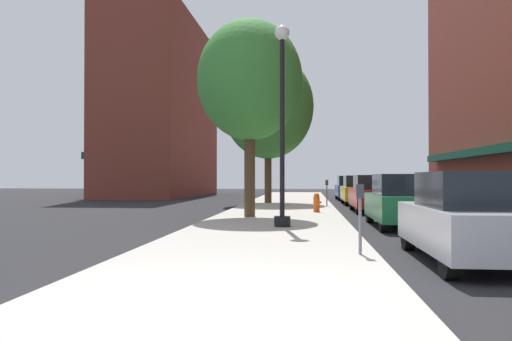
# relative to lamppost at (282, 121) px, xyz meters

# --- Properties ---
(ground_plane) EXTENTS (90.00, 90.00, 0.00)m
(ground_plane) POSITION_rel_lamppost_xyz_m (3.66, 8.66, -3.20)
(ground_plane) COLOR #232326
(sidewalk_slab) EXTENTS (4.80, 50.00, 0.12)m
(sidewalk_slab) POSITION_rel_lamppost_xyz_m (-0.34, 9.66, -3.14)
(sidewalk_slab) COLOR #B7B2A8
(sidewalk_slab) RESTS_ON ground
(building_far_background) EXTENTS (6.80, 18.00, 14.48)m
(building_far_background) POSITION_rel_lamppost_xyz_m (-11.36, 27.66, 4.02)
(building_far_background) COLOR brown
(building_far_background) RESTS_ON ground
(lamppost) EXTENTS (0.48, 0.48, 5.90)m
(lamppost) POSITION_rel_lamppost_xyz_m (0.00, 0.00, 0.00)
(lamppost) COLOR black
(lamppost) RESTS_ON sidewalk_slab
(fire_hydrant) EXTENTS (0.33, 0.26, 0.79)m
(fire_hydrant) POSITION_rel_lamppost_xyz_m (1.12, 6.54, -2.68)
(fire_hydrant) COLOR #E05614
(fire_hydrant) RESTS_ON sidewalk_slab
(parking_meter_near) EXTENTS (0.14, 0.09, 1.31)m
(parking_meter_near) POSITION_rel_lamppost_xyz_m (1.71, -5.25, -2.25)
(parking_meter_near) COLOR slate
(parking_meter_near) RESTS_ON sidewalk_slab
(parking_meter_far) EXTENTS (0.14, 0.09, 1.31)m
(parking_meter_far) POSITION_rel_lamppost_xyz_m (1.71, 10.64, -2.25)
(parking_meter_far) COLOR slate
(parking_meter_far) RESTS_ON sidewalk_slab
(tree_near) EXTENTS (5.15, 5.15, 8.41)m
(tree_near) POSITION_rel_lamppost_xyz_m (-1.46, 14.03, 2.35)
(tree_near) COLOR #4C3823
(tree_near) RESTS_ON sidewalk_slab
(tree_mid) EXTENTS (3.88, 3.88, 7.27)m
(tree_mid) POSITION_rel_lamppost_xyz_m (-1.37, 3.79, 1.93)
(tree_mid) COLOR #4C3823
(tree_mid) RESTS_ON sidewalk_slab
(car_silver) EXTENTS (1.80, 4.30, 1.66)m
(car_silver) POSITION_rel_lamppost_xyz_m (3.66, -5.38, -2.39)
(car_silver) COLOR black
(car_silver) RESTS_ON ground
(car_green) EXTENTS (1.80, 4.30, 1.66)m
(car_green) POSITION_rel_lamppost_xyz_m (3.66, 1.38, -2.39)
(car_green) COLOR black
(car_green) RESTS_ON ground
(car_red) EXTENTS (1.80, 4.30, 1.66)m
(car_red) POSITION_rel_lamppost_xyz_m (3.66, 8.37, -2.39)
(car_red) COLOR black
(car_red) RESTS_ON ground
(car_yellow) EXTENTS (1.80, 4.30, 1.66)m
(car_yellow) POSITION_rel_lamppost_xyz_m (3.66, 14.84, -2.39)
(car_yellow) COLOR black
(car_yellow) RESTS_ON ground
(car_blue) EXTENTS (1.80, 4.30, 1.66)m
(car_blue) POSITION_rel_lamppost_xyz_m (3.66, 20.84, -2.39)
(car_blue) COLOR black
(car_blue) RESTS_ON ground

